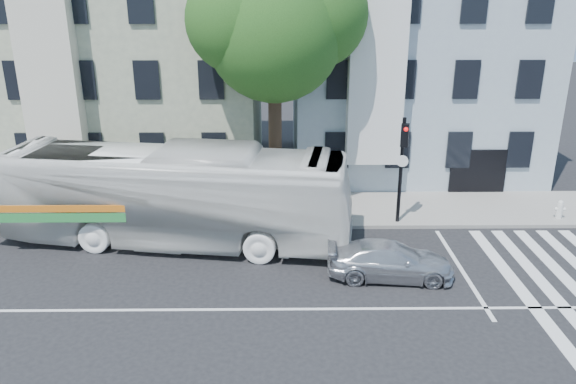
{
  "coord_description": "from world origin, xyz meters",
  "views": [
    {
      "loc": [
        0.3,
        -14.78,
        9.18
      ],
      "look_at": [
        0.5,
        3.83,
        2.4
      ],
      "focal_mm": 35.0,
      "sensor_mm": 36.0,
      "label": 1
    }
  ],
  "objects_px": {
    "sedan": "(390,260)",
    "fire_hydrant": "(560,209)",
    "traffic_signal": "(402,158)",
    "bus": "(173,195)"
  },
  "relations": [
    {
      "from": "sedan",
      "to": "fire_hydrant",
      "type": "height_order",
      "value": "sedan"
    },
    {
      "from": "sedan",
      "to": "fire_hydrant",
      "type": "xyz_separation_m",
      "value": [
        7.91,
        4.69,
        -0.06
      ]
    },
    {
      "from": "traffic_signal",
      "to": "sedan",
      "type": "bearing_deg",
      "value": -86.79
    },
    {
      "from": "sedan",
      "to": "traffic_signal",
      "type": "relative_size",
      "value": 0.94
    },
    {
      "from": "sedan",
      "to": "traffic_signal",
      "type": "height_order",
      "value": "traffic_signal"
    },
    {
      "from": "sedan",
      "to": "traffic_signal",
      "type": "xyz_separation_m",
      "value": [
        1.12,
        4.33,
        2.29
      ]
    },
    {
      "from": "bus",
      "to": "fire_hydrant",
      "type": "bearing_deg",
      "value": -75.16
    },
    {
      "from": "bus",
      "to": "traffic_signal",
      "type": "xyz_separation_m",
      "value": [
        8.84,
        1.36,
        1.02
      ]
    },
    {
      "from": "fire_hydrant",
      "to": "traffic_signal",
      "type": "bearing_deg",
      "value": -176.95
    },
    {
      "from": "bus",
      "to": "fire_hydrant",
      "type": "xyz_separation_m",
      "value": [
        15.63,
        1.72,
        -1.32
      ]
    }
  ]
}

